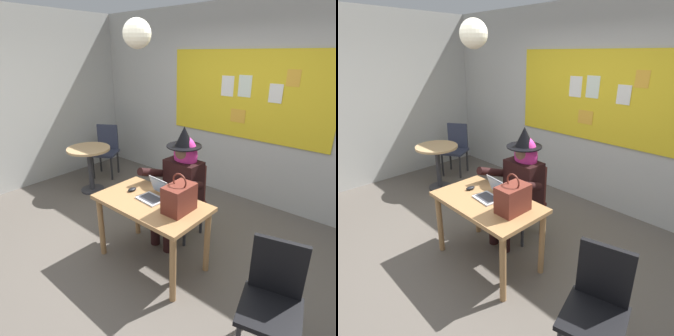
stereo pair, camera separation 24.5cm
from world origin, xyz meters
The scene contains 12 objects.
ground_plane centered at (0.00, 0.00, 0.00)m, with size 24.00×24.00×0.00m, color #5B544C.
wall_back_bulletin centered at (0.00, 1.98, 1.39)m, with size 5.78×2.21×2.76m.
wall_side_window centered at (-2.89, -0.04, 1.38)m, with size 0.12×12.00×2.76m.
desk_main centered at (0.08, -0.04, 0.62)m, with size 1.14×0.66×0.73m.
chair_at_desk centered at (0.00, 0.64, 0.50)m, with size 0.42×0.42×0.89m.
person_costumed centered at (0.00, 0.52, 0.77)m, with size 0.60×0.67×1.36m.
laptop centered at (0.06, 0.02, 0.78)m, with size 0.29×0.29×0.20m.
computer_mouse centered at (-0.23, -0.01, 0.75)m, with size 0.06×0.10×0.03m, color black.
handbag centered at (0.41, -0.01, 0.87)m, with size 0.20×0.30×0.38m.
side_table_round centered at (-1.86, 0.59, 0.53)m, with size 0.66×0.66×0.73m.
chair_spare_by_window centered at (-2.23, 1.20, 0.51)m, with size 0.58×0.58×0.90m.
chair_extra_corner centered at (1.41, -0.19, 0.50)m, with size 0.51×0.51×0.89m.
Camera 2 is at (2.04, -1.71, 2.10)m, focal length 31.03 mm.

